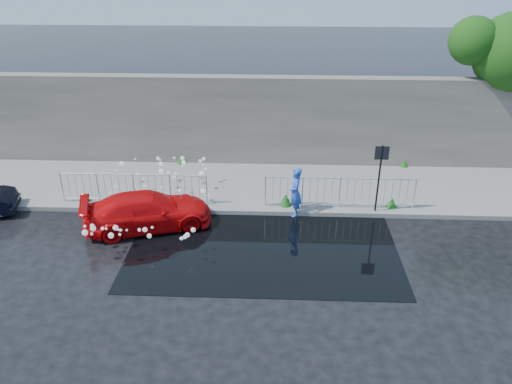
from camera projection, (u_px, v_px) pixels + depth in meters
ground at (245, 265)px, 14.23m from camera, size 90.00×90.00×0.00m
pavement at (253, 186)px, 18.66m from camera, size 30.00×4.00×0.15m
curb at (250, 212)px, 16.87m from camera, size 30.00×0.25×0.16m
retaining_wall at (255, 120)px, 19.80m from camera, size 30.00×0.60×3.50m
puddle at (263, 246)px, 15.10m from camera, size 8.00×5.00×0.01m
sign_post at (380, 168)px, 16.06m from camera, size 0.45×0.06×2.50m
railing_left at (134, 187)px, 17.04m from camera, size 5.05×0.05×1.10m
railing_right at (340, 191)px, 16.77m from camera, size 5.05×0.05×1.10m
weeds at (249, 187)px, 18.01m from camera, size 12.17×3.93×0.41m
water_spray at (152, 196)px, 16.39m from camera, size 3.59×5.64×0.99m
red_car at (148, 211)px, 15.87m from camera, size 4.31×2.76×1.16m
person at (295, 192)px, 16.45m from camera, size 0.46×0.65×1.70m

